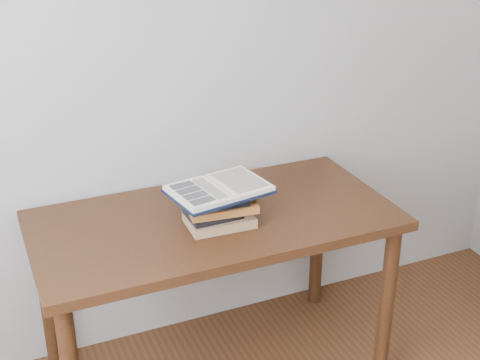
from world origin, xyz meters
name	(u,v)px	position (x,y,z in m)	size (l,w,h in m)	color
room_shell	(449,94)	(-0.08, 0.01, 1.63)	(3.54, 3.54, 2.62)	#B6B2AC
desk	(215,239)	(0.09, 1.38, 0.63)	(1.37, 0.68, 0.73)	#3F270F
book_stack	(217,209)	(0.07, 1.32, 0.79)	(0.27, 0.20, 0.12)	#A27553
open_book	(219,189)	(0.08, 1.33, 0.87)	(0.38, 0.30, 0.03)	black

